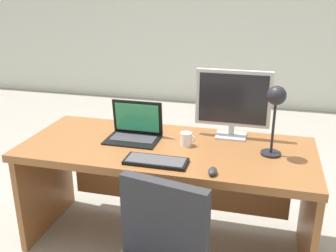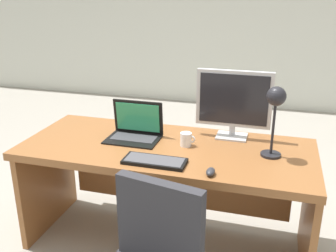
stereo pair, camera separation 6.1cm
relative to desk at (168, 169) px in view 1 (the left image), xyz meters
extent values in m
plane|color=gray|center=(0.00, 1.46, -0.55)|extent=(12.00, 12.00, 0.00)
cube|color=silver|center=(0.00, 3.44, 0.85)|extent=(10.00, 0.10, 2.80)
cube|color=brown|center=(0.00, -0.04, 0.16)|extent=(1.83, 0.77, 0.05)
cube|color=brown|center=(-0.90, -0.04, -0.21)|extent=(0.04, 0.68, 0.68)
cube|color=brown|center=(0.90, -0.04, -0.21)|extent=(0.04, 0.68, 0.68)
cube|color=brown|center=(0.00, 0.25, -0.17)|extent=(1.61, 0.02, 0.48)
cube|color=#B7BABF|center=(0.38, 0.22, 0.19)|extent=(0.20, 0.16, 0.01)
cube|color=#B7BABF|center=(0.38, 0.23, 0.23)|extent=(0.04, 0.02, 0.07)
cube|color=#B7BABF|center=(0.38, 0.22, 0.45)|extent=(0.49, 0.04, 0.37)
cube|color=black|center=(0.38, 0.20, 0.45)|extent=(0.44, 0.00, 0.32)
cube|color=black|center=(-0.24, -0.01, 0.19)|extent=(0.34, 0.24, 0.01)
cube|color=#38383D|center=(-0.24, 0.01, 0.19)|extent=(0.29, 0.13, 0.00)
cube|color=black|center=(-0.24, 0.10, 0.31)|extent=(0.34, 0.03, 0.23)
cube|color=#2D9966|center=(-0.24, 0.09, 0.31)|extent=(0.30, 0.02, 0.19)
cube|color=black|center=(0.01, -0.30, 0.19)|extent=(0.36, 0.15, 0.02)
cube|color=#47474C|center=(0.01, -0.30, 0.20)|extent=(0.33, 0.13, 0.00)
ellipsoid|color=#2D2D33|center=(0.34, -0.36, 0.20)|extent=(0.05, 0.08, 0.04)
cylinder|color=black|center=(0.64, -0.01, 0.19)|extent=(0.12, 0.12, 0.01)
cylinder|color=black|center=(0.64, -0.01, 0.36)|extent=(0.02, 0.02, 0.32)
sphere|color=black|center=(0.64, -0.04, 0.56)|extent=(0.11, 0.11, 0.11)
cylinder|color=white|center=(0.12, -0.01, 0.23)|extent=(0.07, 0.07, 0.09)
torus|color=white|center=(0.15, -0.01, 0.23)|extent=(0.05, 0.01, 0.05)
cube|color=#2D2D33|center=(0.17, -0.73, 0.09)|extent=(0.44, 0.15, 0.43)
camera|label=1|loc=(0.58, -2.21, 1.14)|focal=41.30mm
camera|label=2|loc=(0.64, -2.20, 1.14)|focal=41.30mm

